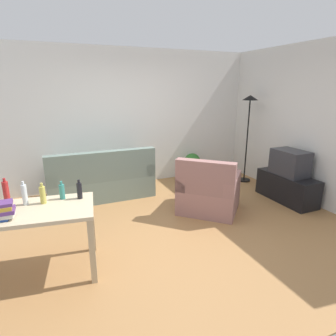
{
  "coord_description": "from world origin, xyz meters",
  "views": [
    {
      "loc": [
        -1.54,
        -3.37,
        1.97
      ],
      "look_at": [
        0.1,
        0.5,
        0.75
      ],
      "focal_mm": 29.98,
      "sensor_mm": 36.0,
      "label": 1
    }
  ],
  "objects": [
    {
      "name": "desk",
      "position": [
        -1.79,
        -0.38,
        0.65
      ],
      "size": [
        1.29,
        0.86,
        0.76
      ],
      "rotation": [
        0.0,
        0.0,
        -0.14
      ],
      "color": "#C6B28E",
      "rests_on": "ground_plane"
    },
    {
      "name": "wall_rear",
      "position": [
        0.0,
        2.2,
        1.35
      ],
      "size": [
        5.2,
        0.1,
        2.7
      ],
      "primitive_type": "cube",
      "color": "silver",
      "rests_on": "ground_plane"
    },
    {
      "name": "tv",
      "position": [
        2.25,
        0.13,
        0.7
      ],
      "size": [
        0.41,
        0.6,
        0.44
      ],
      "rotation": [
        0.0,
        0.0,
        1.57
      ],
      "color": "#2D2D33",
      "rests_on": "tv_stand"
    },
    {
      "name": "bottle_clear",
      "position": [
        -1.86,
        -0.23,
        0.88
      ],
      "size": [
        0.06,
        0.06,
        0.26
      ],
      "color": "silver",
      "rests_on": "desk"
    },
    {
      "name": "bottle_tall",
      "position": [
        -1.49,
        -0.21,
        0.85
      ],
      "size": [
        0.06,
        0.06,
        0.21
      ],
      "color": "teal",
      "rests_on": "desk"
    },
    {
      "name": "armchair",
      "position": [
        0.72,
        0.29,
        0.32
      ],
      "size": [
        1.23,
        1.23,
        0.92
      ],
      "rotation": [
        0.0,
        0.0,
        2.38
      ],
      "color": "#996B66",
      "rests_on": "ground_plane"
    },
    {
      "name": "bottle_dark",
      "position": [
        -1.31,
        -0.27,
        0.86
      ],
      "size": [
        0.06,
        0.06,
        0.22
      ],
      "color": "black",
      "rests_on": "desk"
    },
    {
      "name": "ground_plane",
      "position": [
        0.0,
        0.0,
        -0.01
      ],
      "size": [
        5.2,
        4.4,
        0.02
      ],
      "primitive_type": "cube",
      "color": "#9E7042"
    },
    {
      "name": "tv_stand",
      "position": [
        2.25,
        0.13,
        0.24
      ],
      "size": [
        0.44,
        1.1,
        0.48
      ],
      "rotation": [
        0.0,
        0.0,
        1.57
      ],
      "color": "black",
      "rests_on": "ground_plane"
    },
    {
      "name": "potted_plant",
      "position": [
        1.27,
        1.9,
        0.33
      ],
      "size": [
        0.36,
        0.36,
        0.57
      ],
      "color": "brown",
      "rests_on": "ground_plane"
    },
    {
      "name": "wall_right",
      "position": [
        2.6,
        0.0,
        1.35
      ],
      "size": [
        0.1,
        4.4,
        2.7
      ],
      "primitive_type": "cube",
      "color": "silver",
      "rests_on": "ground_plane"
    },
    {
      "name": "couch",
      "position": [
        -0.76,
        1.59,
        0.31
      ],
      "size": [
        1.85,
        0.84,
        0.92
      ],
      "rotation": [
        0.0,
        0.0,
        3.14
      ],
      "color": "slate",
      "rests_on": "ground_plane"
    },
    {
      "name": "bottle_red",
      "position": [
        -2.04,
        -0.12,
        0.89
      ],
      "size": [
        0.06,
        0.06,
        0.29
      ],
      "color": "#AD2323",
      "rests_on": "desk"
    },
    {
      "name": "bottle_squat",
      "position": [
        -1.68,
        -0.26,
        0.86
      ],
      "size": [
        0.06,
        0.06,
        0.23
      ],
      "color": "#BCB24C",
      "rests_on": "desk"
    },
    {
      "name": "torchiere_lamp",
      "position": [
        2.25,
        1.32,
        1.41
      ],
      "size": [
        0.32,
        0.32,
        1.81
      ],
      "color": "black",
      "rests_on": "ground_plane"
    }
  ]
}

